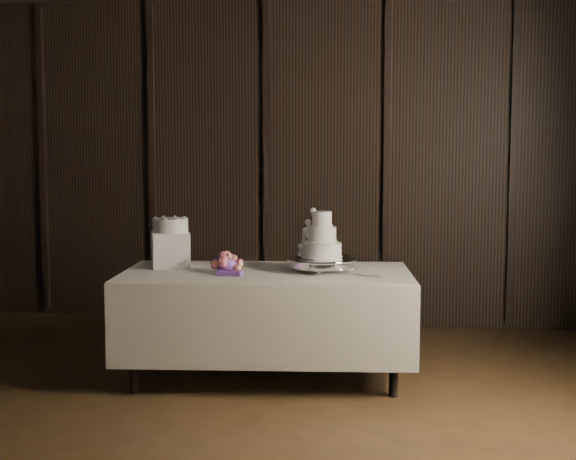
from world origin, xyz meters
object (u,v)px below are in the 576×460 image
(display_table, at_px, (267,320))
(box_pedestal, at_px, (171,250))
(cake_stand, at_px, (322,265))
(bouquet, at_px, (227,264))
(wedding_cake, at_px, (318,240))
(small_cake, at_px, (170,225))

(display_table, relative_size, box_pedestal, 8.07)
(box_pedestal, bearing_deg, cake_stand, -1.06)
(display_table, height_order, cake_stand, cake_stand)
(display_table, bearing_deg, bouquet, -166.05)
(cake_stand, distance_m, bouquet, 0.66)
(box_pedestal, bearing_deg, bouquet, -22.75)
(wedding_cake, relative_size, box_pedestal, 1.26)
(box_pedestal, bearing_deg, wedding_cake, -1.82)
(display_table, distance_m, cake_stand, 0.54)
(wedding_cake, relative_size, small_cake, 1.29)
(wedding_cake, bearing_deg, small_cake, -165.68)
(bouquet, xyz_separation_m, box_pedestal, (-0.46, 0.19, 0.07))
(display_table, relative_size, bouquet, 5.70)
(display_table, height_order, box_pedestal, box_pedestal)
(display_table, bearing_deg, box_pedestal, 165.67)
(wedding_cake, bearing_deg, cake_stand, 45.89)
(display_table, xyz_separation_m, bouquet, (-0.26, -0.10, 0.40))
(small_cake, bearing_deg, display_table, -7.57)
(display_table, relative_size, small_cake, 8.32)
(display_table, distance_m, wedding_cake, 0.67)
(small_cake, bearing_deg, box_pedestal, 0.00)
(bouquet, distance_m, small_cake, 0.55)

